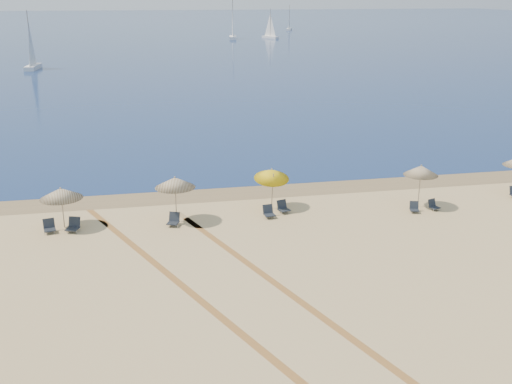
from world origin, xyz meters
TOP-DOWN VIEW (x-y plane):
  - ocean at (0.00, 225.00)m, footprint 500.00×500.00m
  - wet_sand at (0.00, 24.00)m, footprint 500.00×500.00m
  - umbrella_1 at (-10.19, 20.02)m, footprint 2.17×2.17m
  - umbrella_2 at (-4.38, 19.73)m, footprint 2.13×2.13m
  - umbrella_3 at (1.04, 20.74)m, footprint 1.97×2.04m
  - umbrella_4 at (9.31, 19.37)m, footprint 1.93×1.93m
  - chair_1 at (-10.87, 19.50)m, footprint 0.69×0.77m
  - chair_2 at (-9.67, 19.39)m, footprint 0.80×0.86m
  - chair_3 at (-4.57, 19.22)m, footprint 0.77×0.83m
  - chair_4 at (0.59, 19.43)m, footprint 0.65×0.73m
  - chair_5 at (1.54, 20.02)m, footprint 0.73×0.80m
  - chair_6 at (8.74, 18.65)m, footprint 0.63×0.68m
  - chair_7 at (9.97, 18.81)m, footprint 0.64×0.69m
  - sailboat_0 at (43.58, 184.79)m, footprint 3.02×5.42m
  - sailboat_1 at (-22.05, 91.68)m, footprint 2.00×6.16m
  - sailboat_2 at (19.55, 150.03)m, footprint 2.84×7.05m
  - sailboat_3 at (29.73, 150.59)m, footprint 3.87×4.97m
  - tire_tracks at (1.54, 8.16)m, footprint 50.53×43.69m

SIDE VIEW (x-z plane):
  - tire_tracks at x=1.54m, z-range 0.00..0.00m
  - wet_sand at x=0.00m, z-range 0.00..0.00m
  - ocean at x=0.00m, z-range 0.01..0.01m
  - chair_7 at x=9.97m, z-range -0.04..0.55m
  - chair_6 at x=8.74m, z-range -0.04..0.55m
  - chair_4 at x=0.59m, z-range -0.04..0.64m
  - chair_5 at x=1.54m, z-range -0.04..0.64m
  - chair_1 at x=-10.87m, z-range -0.04..0.64m
  - chair_3 at x=-4.57m, z-range -0.04..0.65m
  - chair_2 at x=-9.67m, z-range -0.04..0.68m
  - umbrella_1 at x=-10.19m, z-range 0.77..2.99m
  - umbrella_3 at x=1.04m, z-range 0.78..3.31m
  - umbrella_4 at x=9.31m, z-range 0.92..3.44m
  - umbrella_2 at x=-4.38m, z-range 0.93..3.47m
  - sailboat_3 at x=29.73m, z-range -1.50..6.09m
  - sailboat_0 at x=43.58m, z-range -1.55..6.30m
  - sailboat_1 at x=-22.05m, z-range -1.78..7.24m
  - sailboat_2 at x=19.55m, z-range -2.02..8.20m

